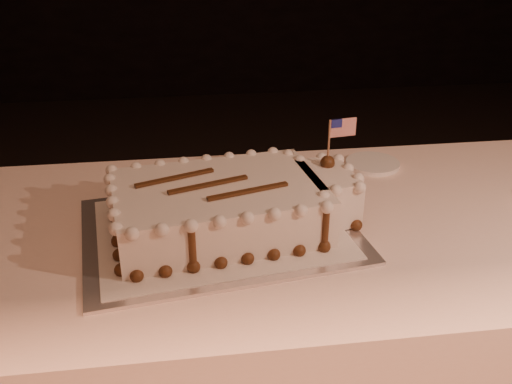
{
  "coord_description": "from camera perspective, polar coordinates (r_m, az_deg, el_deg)",
  "views": [
    {
      "loc": [
        -0.18,
        -0.49,
        1.39
      ],
      "look_at": [
        -0.04,
        0.58,
        0.84
      ],
      "focal_mm": 40.0,
      "sensor_mm": 36.0,
      "label": 1
    }
  ],
  "objects": [
    {
      "name": "doily",
      "position": [
        1.24,
        -3.67,
        -3.62
      ],
      "size": [
        0.56,
        0.46,
        0.0
      ],
      "primitive_type": "cube",
      "rotation": [
        0.0,
        0.0,
        0.14
      ],
      "color": "silver",
      "rests_on": "cake_board"
    },
    {
      "name": "banquet_table",
      "position": [
        1.5,
        1.36,
        -15.7
      ],
      "size": [
        2.4,
        0.8,
        0.75
      ],
      "primitive_type": "cube",
      "color": "#FFD8C5",
      "rests_on": "ground"
    },
    {
      "name": "cake_board",
      "position": [
        1.24,
        -3.67,
        -3.82
      ],
      "size": [
        0.63,
        0.51,
        0.01
      ],
      "primitive_type": "cube",
      "rotation": [
        0.0,
        0.0,
        0.14
      ],
      "color": "silver",
      "rests_on": "banquet_table"
    },
    {
      "name": "sheet_cake",
      "position": [
        1.22,
        -2.34,
        -1.29
      ],
      "size": [
        0.56,
        0.36,
        0.22
      ],
      "color": "silver",
      "rests_on": "doily"
    },
    {
      "name": "side_plate",
      "position": [
        1.58,
        11.57,
        2.79
      ],
      "size": [
        0.15,
        0.15,
        0.01
      ],
      "primitive_type": "cylinder",
      "color": "white",
      "rests_on": "banquet_table"
    }
  ]
}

